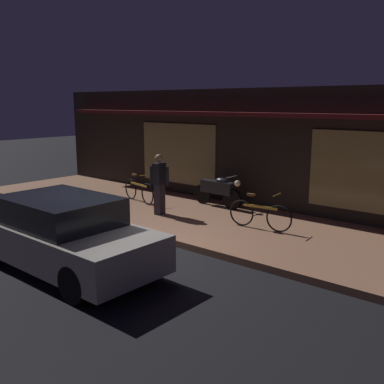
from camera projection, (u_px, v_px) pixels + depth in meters
The scene contains 8 objects.
ground_plane at pixel (133, 255), 9.28m from camera, with size 60.00×60.00×0.00m, color black.
sidewalk_slab at pixel (218, 223), 11.51m from camera, with size 18.00×4.00×0.15m, color #8C6047.
storefront_building at pixel (283, 147), 13.70m from camera, with size 18.00×3.30×3.60m.
motorcycle at pixel (218, 190), 12.92m from camera, with size 1.70×0.55×0.97m.
bicycle_parked at pixel (260, 214), 10.65m from camera, with size 1.66×0.42×0.91m.
bicycle_extra at pixel (139, 190), 13.56m from camera, with size 1.63×0.49×0.91m.
person_photographer at pixel (159, 183), 11.96m from camera, with size 0.62×0.42×1.67m.
parked_car_near at pixel (65, 234), 8.41m from camera, with size 4.10×1.79×1.42m.
Camera 1 is at (6.65, -5.93, 3.18)m, focal length 40.94 mm.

